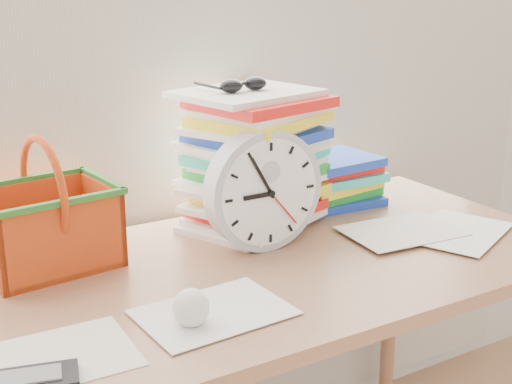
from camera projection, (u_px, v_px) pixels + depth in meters
desk at (261, 294)px, 1.53m from camera, size 1.40×0.70×0.75m
paper_stack at (255, 159)px, 1.68m from camera, size 0.40×0.37×0.33m
clock at (263, 190)px, 1.55m from camera, size 0.27×0.05×0.27m
sunglasses at (243, 85)px, 1.61m from camera, size 0.15×0.13×0.03m
book_stack at (331, 181)px, 1.86m from camera, size 0.26×0.20×0.13m
basket at (44, 204)px, 1.45m from camera, size 0.29×0.24×0.27m
crumpled_ball at (191, 307)px, 1.23m from camera, size 0.07×0.07×0.07m
calculator at (27, 381)px, 1.05m from camera, size 0.16×0.11×0.02m
scattered_papers at (261, 259)px, 1.51m from camera, size 1.26×0.42×0.02m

